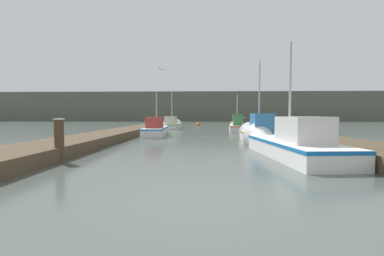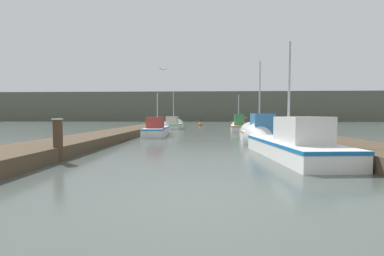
{
  "view_description": "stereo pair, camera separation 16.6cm",
  "coord_description": "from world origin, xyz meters",
  "px_view_note": "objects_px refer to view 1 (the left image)",
  "views": [
    {
      "loc": [
        -0.04,
        -4.01,
        1.45
      ],
      "look_at": [
        -0.49,
        9.43,
        0.77
      ],
      "focal_mm": 24.0,
      "sensor_mm": 36.0,
      "label": 1
    },
    {
      "loc": [
        0.12,
        -4.0,
        1.45
      ],
      "look_at": [
        -0.49,
        9.43,
        0.77
      ],
      "focal_mm": 24.0,
      "sensor_mm": 36.0,
      "label": 2
    }
  ],
  "objects_px": {
    "fishing_boat_1": "(258,133)",
    "mooring_piling_2": "(244,124)",
    "fishing_boat_0": "(284,142)",
    "channel_buoy": "(198,125)",
    "seagull_lead": "(163,69)",
    "mooring_piling_0": "(59,140)",
    "fishing_boat_2": "(157,129)",
    "fishing_boat_4": "(172,125)",
    "fishing_boat_3": "(237,126)",
    "mooring_piling_1": "(156,124)"
  },
  "relations": [
    {
      "from": "fishing_boat_1",
      "to": "mooring_piling_2",
      "type": "distance_m",
      "value": 11.15
    },
    {
      "from": "fishing_boat_0",
      "to": "channel_buoy",
      "type": "distance_m",
      "value": 25.3
    },
    {
      "from": "mooring_piling_2",
      "to": "seagull_lead",
      "type": "distance_m",
      "value": 11.26
    },
    {
      "from": "fishing_boat_1",
      "to": "mooring_piling_0",
      "type": "height_order",
      "value": "fishing_boat_1"
    },
    {
      "from": "fishing_boat_2",
      "to": "mooring_piling_2",
      "type": "bearing_deg",
      "value": 39.6
    },
    {
      "from": "mooring_piling_0",
      "to": "fishing_boat_0",
      "type": "bearing_deg",
      "value": 14.9
    },
    {
      "from": "fishing_boat_1",
      "to": "mooring_piling_2",
      "type": "height_order",
      "value": "fishing_boat_1"
    },
    {
      "from": "mooring_piling_2",
      "to": "seagull_lead",
      "type": "height_order",
      "value": "seagull_lead"
    },
    {
      "from": "mooring_piling_2",
      "to": "fishing_boat_0",
      "type": "bearing_deg",
      "value": -94.22
    },
    {
      "from": "fishing_boat_2",
      "to": "fishing_boat_4",
      "type": "xyz_separation_m",
      "value": [
        0.17,
        8.7,
        -0.03
      ]
    },
    {
      "from": "mooring_piling_0",
      "to": "channel_buoy",
      "type": "height_order",
      "value": "mooring_piling_0"
    },
    {
      "from": "channel_buoy",
      "to": "fishing_boat_2",
      "type": "bearing_deg",
      "value": -100.0
    },
    {
      "from": "fishing_boat_3",
      "to": "mooring_piling_0",
      "type": "distance_m",
      "value": 17.3
    },
    {
      "from": "fishing_boat_3",
      "to": "fishing_boat_1",
      "type": "bearing_deg",
      "value": -85.74
    },
    {
      "from": "seagull_lead",
      "to": "fishing_boat_2",
      "type": "bearing_deg",
      "value": -87.13
    },
    {
      "from": "fishing_boat_4",
      "to": "mooring_piling_0",
      "type": "xyz_separation_m",
      "value": [
        -1.36,
        -19.45,
        0.28
      ]
    },
    {
      "from": "channel_buoy",
      "to": "fishing_boat_1",
      "type": "bearing_deg",
      "value": -80.51
    },
    {
      "from": "mooring_piling_1",
      "to": "seagull_lead",
      "type": "distance_m",
      "value": 8.75
    },
    {
      "from": "fishing_boat_0",
      "to": "seagull_lead",
      "type": "xyz_separation_m",
      "value": [
        -5.69,
        7.45,
        4.09
      ]
    },
    {
      "from": "mooring_piling_0",
      "to": "mooring_piling_2",
      "type": "relative_size",
      "value": 1.13
    },
    {
      "from": "mooring_piling_0",
      "to": "mooring_piling_1",
      "type": "relative_size",
      "value": 1.22
    },
    {
      "from": "mooring_piling_1",
      "to": "mooring_piling_0",
      "type": "bearing_deg",
      "value": -90.22
    },
    {
      "from": "fishing_boat_0",
      "to": "fishing_boat_4",
      "type": "height_order",
      "value": "fishing_boat_0"
    },
    {
      "from": "fishing_boat_2",
      "to": "fishing_boat_0",
      "type": "bearing_deg",
      "value": -56.61
    },
    {
      "from": "fishing_boat_0",
      "to": "fishing_boat_4",
      "type": "xyz_separation_m",
      "value": [
        -6.16,
        17.45,
        -0.02
      ]
    },
    {
      "from": "fishing_boat_2",
      "to": "seagull_lead",
      "type": "distance_m",
      "value": 4.33
    },
    {
      "from": "mooring_piling_1",
      "to": "seagull_lead",
      "type": "xyz_separation_m",
      "value": [
        1.76,
        -7.61,
        3.95
      ]
    },
    {
      "from": "fishing_boat_3",
      "to": "mooring_piling_0",
      "type": "bearing_deg",
      "value": -111.12
    },
    {
      "from": "fishing_boat_1",
      "to": "fishing_boat_2",
      "type": "relative_size",
      "value": 0.8
    },
    {
      "from": "mooring_piling_0",
      "to": "fishing_boat_4",
      "type": "bearing_deg",
      "value": 86.01
    },
    {
      "from": "fishing_boat_0",
      "to": "mooring_piling_0",
      "type": "relative_size",
      "value": 4.85
    },
    {
      "from": "mooring_piling_1",
      "to": "fishing_boat_0",
      "type": "bearing_deg",
      "value": -63.68
    },
    {
      "from": "fishing_boat_4",
      "to": "mooring_piling_0",
      "type": "height_order",
      "value": "fishing_boat_4"
    },
    {
      "from": "fishing_boat_3",
      "to": "mooring_piling_2",
      "type": "xyz_separation_m",
      "value": [
        1.0,
        1.99,
        0.15
      ]
    },
    {
      "from": "fishing_boat_4",
      "to": "mooring_piling_0",
      "type": "distance_m",
      "value": 19.5
    },
    {
      "from": "fishing_boat_4",
      "to": "mooring_piling_0",
      "type": "relative_size",
      "value": 3.46
    },
    {
      "from": "mooring_piling_1",
      "to": "mooring_piling_2",
      "type": "xyz_separation_m",
      "value": [
        8.59,
        0.44,
        0.04
      ]
    },
    {
      "from": "fishing_boat_2",
      "to": "fishing_boat_3",
      "type": "xyz_separation_m",
      "value": [
        6.47,
        4.76,
        0.01
      ]
    },
    {
      "from": "fishing_boat_4",
      "to": "mooring_piling_0",
      "type": "bearing_deg",
      "value": -90.63
    },
    {
      "from": "fishing_boat_0",
      "to": "fishing_boat_4",
      "type": "relative_size",
      "value": 1.4
    },
    {
      "from": "seagull_lead",
      "to": "fishing_boat_4",
      "type": "bearing_deg",
      "value": -110.38
    },
    {
      "from": "mooring_piling_0",
      "to": "channel_buoy",
      "type": "xyz_separation_m",
      "value": [
        4.06,
        27.06,
        -0.52
      ]
    },
    {
      "from": "fishing_boat_0",
      "to": "mooring_piling_0",
      "type": "distance_m",
      "value": 7.78
    },
    {
      "from": "seagull_lead",
      "to": "mooring_piling_2",
      "type": "bearing_deg",
      "value": -153.37
    },
    {
      "from": "fishing_boat_0",
      "to": "mooring_piling_2",
      "type": "relative_size",
      "value": 5.47
    },
    {
      "from": "fishing_boat_1",
      "to": "channel_buoy",
      "type": "height_order",
      "value": "fishing_boat_1"
    },
    {
      "from": "mooring_piling_1",
      "to": "fishing_boat_1",
      "type": "bearing_deg",
      "value": -55.04
    },
    {
      "from": "fishing_boat_2",
      "to": "mooring_piling_1",
      "type": "distance_m",
      "value": 6.4
    },
    {
      "from": "fishing_boat_3",
      "to": "mooring_piling_1",
      "type": "distance_m",
      "value": 7.74
    },
    {
      "from": "mooring_piling_2",
      "to": "channel_buoy",
      "type": "height_order",
      "value": "mooring_piling_2"
    }
  ]
}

